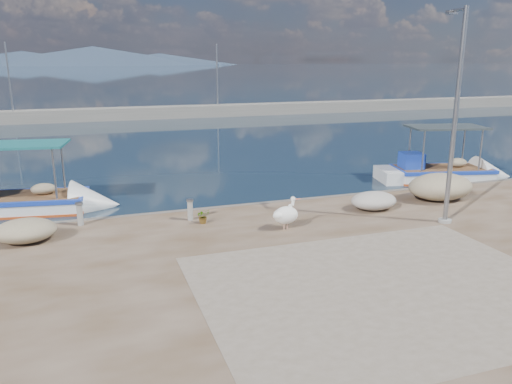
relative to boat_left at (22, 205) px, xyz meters
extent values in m
plane|color=#162635|center=(8.26, -8.65, -0.25)|extent=(1400.00, 1400.00, 0.00)
cube|color=#4C3521|center=(8.26, -14.65, 0.00)|extent=(44.00, 22.00, 0.50)
cube|color=gray|center=(9.26, -11.65, 0.25)|extent=(9.00, 7.00, 0.01)
cube|color=gray|center=(8.26, 31.35, 0.35)|extent=(120.00, 2.20, 1.20)
cylinder|color=gray|center=(-3.74, 31.35, 3.75)|extent=(0.16, 0.16, 7.00)
cylinder|color=gray|center=(16.26, 31.35, 3.75)|extent=(0.16, 0.16, 7.00)
cone|color=#28384C|center=(-61.74, 641.35, 7.75)|extent=(220.00, 220.00, 16.00)
cone|color=#28384C|center=(18.26, 641.35, 10.75)|extent=(280.00, 280.00, 22.00)
cone|color=#28384C|center=(98.26, 641.35, 6.75)|extent=(200.00, 200.00, 14.00)
cube|color=white|center=(0.07, -0.01, -0.16)|extent=(6.90, 3.17, 1.09)
cube|color=#1A3AAD|center=(0.07, -0.01, 0.32)|extent=(5.07, 2.95, 0.16)
cube|color=#A73C14|center=(0.07, -0.01, -0.23)|extent=(5.07, 2.93, 0.14)
cube|color=#16565B|center=(0.07, -0.01, 2.44)|extent=(3.93, 2.60, 0.09)
cube|color=white|center=(19.50, -0.97, -0.16)|extent=(6.92, 3.58, 1.08)
cube|color=#1A3AAD|center=(19.50, -0.97, 0.32)|extent=(5.13, 3.23, 0.16)
cube|color=#A73C14|center=(19.50, -0.97, -0.23)|extent=(5.13, 3.21, 0.14)
cube|color=#1A3AAD|center=(17.89, -0.60, 0.77)|extent=(1.23, 1.23, 0.80)
cube|color=#262E32|center=(19.50, -0.97, 2.43)|extent=(4.00, 2.81, 0.09)
cylinder|color=tan|center=(8.55, -6.84, 0.39)|extent=(0.04, 0.04, 0.27)
cylinder|color=tan|center=(8.68, -6.80, 0.39)|extent=(0.04, 0.04, 0.27)
ellipsoid|color=white|center=(8.61, -6.82, 0.74)|extent=(0.93, 0.71, 0.58)
cylinder|color=white|center=(8.86, -6.75, 1.03)|extent=(0.21, 0.16, 0.50)
sphere|color=white|center=(8.89, -6.74, 1.24)|extent=(0.17, 0.17, 0.17)
cone|color=#FC7F62|center=(9.08, -6.68, 1.20)|extent=(0.40, 0.19, 0.12)
cylinder|color=gray|center=(14.06, -7.89, 3.75)|extent=(0.16, 0.16, 7.00)
cylinder|color=gray|center=(14.06, -7.89, 0.30)|extent=(0.44, 0.44, 0.10)
cube|color=gray|center=(14.06, -7.24, 7.10)|extent=(0.35, 0.18, 0.12)
cylinder|color=gray|center=(5.85, -4.86, 0.61)|extent=(0.18, 0.18, 0.72)
cylinder|color=gray|center=(5.85, -4.86, 0.97)|extent=(0.25, 0.25, 0.06)
cylinder|color=gray|center=(2.24, -4.20, 0.63)|extent=(0.20, 0.20, 0.76)
cylinder|color=gray|center=(2.24, -4.20, 1.01)|extent=(0.26, 0.26, 0.07)
imported|color=#33722D|center=(6.20, -5.33, 0.50)|extent=(0.49, 0.44, 0.50)
ellipsoid|color=#B9B3AB|center=(12.56, -5.76, 0.58)|extent=(1.75, 1.32, 0.66)
ellipsoid|color=#BEAF8D|center=(15.77, -5.44, 0.78)|extent=(2.67, 1.91, 1.05)
ellipsoid|color=#BEAF8D|center=(0.66, -5.33, 0.61)|extent=(1.83, 1.42, 0.71)
camera|label=1|loc=(2.68, -21.18, 5.63)|focal=35.00mm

